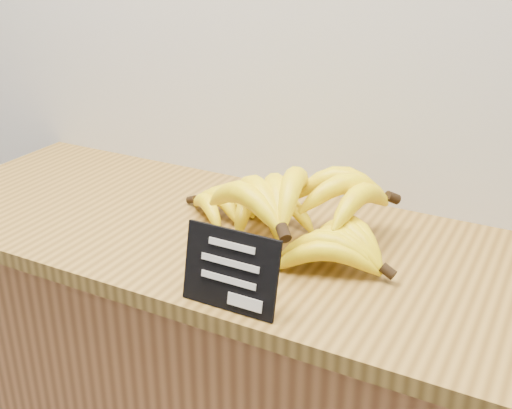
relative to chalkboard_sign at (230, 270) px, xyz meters
name	(u,v)px	position (x,y,z in m)	size (l,w,h in m)	color
counter_top	(268,246)	(-0.05, 0.23, -0.08)	(1.52, 0.54, 0.03)	olive
chalkboard_sign	(230,270)	(0.00, 0.00, 0.00)	(0.16, 0.01, 0.13)	black
banana_pile	(290,211)	(-0.01, 0.24, 0.00)	(0.48, 0.32, 0.13)	#FFEC0A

